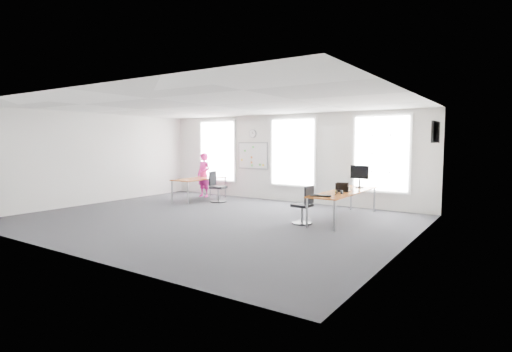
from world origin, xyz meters
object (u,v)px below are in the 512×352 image
Objects in this scene: desk_left at (200,180)px; chair_left at (217,189)px; keyboard at (321,196)px; person at (204,175)px; monitor at (359,174)px; desk_right at (344,193)px; headphones at (339,192)px; chair_right at (304,207)px.

desk_left is 2.02× the size of chair_left.
person is at bearing 140.68° from keyboard.
keyboard is at bearing -82.96° from monitor.
chair_left is 5.01m from keyboard.
chair_left is at bearing -3.94° from desk_left.
desk_left is at bearing 145.21° from keyboard.
desk_left reaches higher than desk_right.
desk_right is 5.62m from desk_left.
headphones is at bearing 58.34° from keyboard.
person is at bearing -111.24° from chair_right.
chair_left reaches higher than chair_right.
desk_right is 1.46× the size of desk_left.
headphones reaches higher than desk_left.
desk_left is at bearing -164.67° from monitor.
desk_right is 6.28× the size of keyboard.
chair_right is at bearing -123.58° from chair_left.
desk_left is 4.31× the size of keyboard.
chair_left is 1.65× the size of monitor.
chair_left reaches higher than desk_right.
desk_right is 1.87× the size of person.
chair_left is (-4.77, 0.53, -0.24)m from desk_right.
desk_right is 16.10× the size of headphones.
person is 6.03m from monitor.
desk_left is 5.27m from chair_right.
desk_right is at bearing -5.94° from desk_left.
monitor is (0.04, 1.06, 0.43)m from desk_right.
desk_left is at bearing -53.15° from person.
chair_right is at bearing 149.73° from keyboard.
chair_right is at bearing -118.47° from desk_right.
chair_left reaches higher than headphones.
chair_left is (-4.17, 1.65, 0.04)m from chair_right.
keyboard is (4.67, -1.77, 0.30)m from chair_left.
person reaches higher than headphones.
monitor is at bearing 87.96° from desk_right.
person is at bearing 47.22° from chair_left.
desk_left is at bearing 74.04° from chair_left.
person reaches higher than chair_left.
keyboard reaches higher than desk_left.
person reaches higher than chair_right.
chair_right reaches higher than desk_right.
desk_right is 1.25m from keyboard.
headphones is at bearing -81.73° from desk_right.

